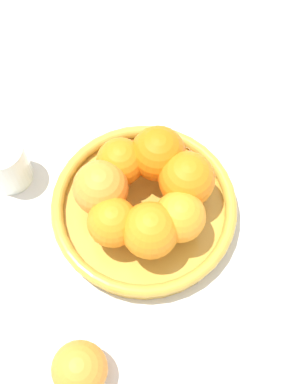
% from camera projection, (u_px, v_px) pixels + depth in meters
% --- Properties ---
extents(ground_plane, '(4.00, 4.00, 0.00)m').
position_uv_depth(ground_plane, '(144.00, 213.00, 0.82)').
color(ground_plane, silver).
extents(fruit_bowl, '(0.28, 0.28, 0.04)m').
position_uv_depth(fruit_bowl, '(144.00, 208.00, 0.81)').
color(fruit_bowl, gold).
rests_on(fruit_bowl, ground_plane).
extents(orange_pile, '(0.19, 0.20, 0.08)m').
position_uv_depth(orange_pile, '(146.00, 191.00, 0.75)').
color(orange_pile, orange).
rests_on(orange_pile, fruit_bowl).
extents(stray_orange, '(0.07, 0.07, 0.07)m').
position_uv_depth(stray_orange, '(80.00, 369.00, 0.69)').
color(stray_orange, orange).
rests_on(stray_orange, ground_plane).
extents(drinking_glass, '(0.07, 0.07, 0.09)m').
position_uv_depth(drinking_glass, '(6.00, 163.00, 0.81)').
color(drinking_glass, silver).
rests_on(drinking_glass, ground_plane).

